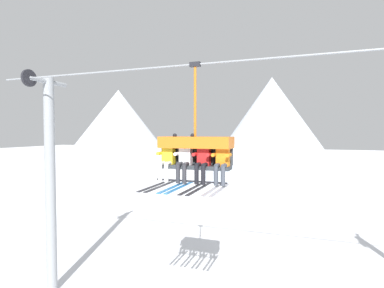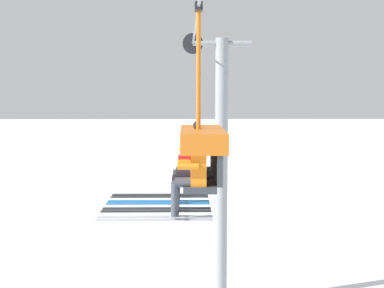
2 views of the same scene
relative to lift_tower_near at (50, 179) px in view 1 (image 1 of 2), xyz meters
The scene contains 9 objects.
mountain_peak_west 50.76m from the lift_tower_near, 121.01° to the left, with size 21.82×21.82×14.21m.
mountain_peak_central 31.55m from the lift_tower_near, 81.09° to the left, with size 17.61×17.61×12.70m.
lift_tower_near is the anchor object (origin of this frame).
lift_cable 8.06m from the lift_tower_near, ahead, with size 16.49×0.05×0.05m.
chairlift_chair 5.94m from the lift_tower_near, ahead, with size 1.93×0.74×3.10m.
skier_yellow 5.18m from the lift_tower_near, 10.46° to the right, with size 0.48×1.70×1.34m.
skier_white 5.67m from the lift_tower_near, ahead, with size 0.48×1.70×1.34m.
skier_red 6.15m from the lift_tower_near, ahead, with size 0.46×1.70×1.23m.
skier_orange 6.65m from the lift_tower_near, ahead, with size 0.46×1.70×1.23m.
Camera 1 is at (1.90, -8.23, 5.73)m, focal length 28.00 mm.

